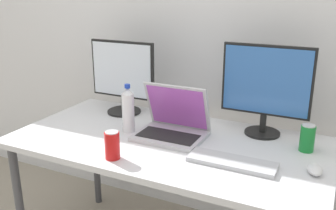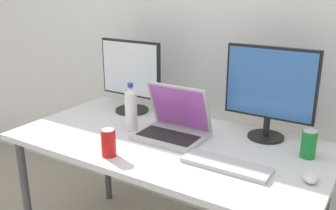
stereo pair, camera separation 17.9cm
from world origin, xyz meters
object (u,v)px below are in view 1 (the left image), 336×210
soda_can_near_keyboard (307,138)px  monitor_left (123,76)px  soda_can_by_laptop (112,145)px  laptop_silver (174,125)px  keyboard_main (232,162)px  water_bottle (128,110)px  mouse_by_keyboard (315,169)px  monitor_center (266,86)px  work_desk (168,151)px

soda_can_near_keyboard → monitor_left: bearing=174.9°
monitor_left → soda_can_by_laptop: 0.64m
laptop_silver → keyboard_main: size_ratio=0.89×
monitor_left → soda_can_by_laptop: (0.29, -0.55, -0.16)m
water_bottle → soda_can_by_laptop: size_ratio=2.01×
mouse_by_keyboard → soda_can_near_keyboard: (-0.06, 0.21, 0.05)m
laptop_silver → soda_can_near_keyboard: size_ratio=2.67×
monitor_center → soda_can_near_keyboard: monitor_center is taller
soda_can_by_laptop → work_desk: bearing=66.4°
water_bottle → mouse_by_keyboard: bearing=-3.7°
monitor_center → soda_can_near_keyboard: size_ratio=3.63×
keyboard_main → mouse_by_keyboard: 0.33m
monitor_left → water_bottle: 0.33m
keyboard_main → water_bottle: size_ratio=1.49×
work_desk → monitor_left: size_ratio=3.61×
soda_can_near_keyboard → soda_can_by_laptop: same height
monitor_left → monitor_center: bearing=1.6°
laptop_silver → soda_can_by_laptop: 0.37m
monitor_center → keyboard_main: bearing=-95.9°
mouse_by_keyboard → soda_can_near_keyboard: size_ratio=0.79×
laptop_silver → keyboard_main: laptop_silver is taller
monitor_left → keyboard_main: monitor_left is taller
monitor_left → soda_can_by_laptop: size_ratio=3.39×
monitor_left → water_bottle: monitor_left is taller
keyboard_main → soda_can_by_laptop: soda_can_by_laptop is taller
work_desk → monitor_center: bearing=34.6°
monitor_center → soda_can_by_laptop: (-0.53, -0.57, -0.19)m
monitor_left → water_bottle: bearing=-52.9°
keyboard_main → water_bottle: bearing=167.5°
laptop_silver → keyboard_main: bearing=-25.9°
monitor_center → soda_can_by_laptop: bearing=-132.9°
mouse_by_keyboard → soda_can_by_laptop: size_ratio=0.79×
mouse_by_keyboard → water_bottle: size_ratio=0.39×
laptop_silver → soda_can_by_laptop: size_ratio=2.67×
monitor_left → mouse_by_keyboard: 1.16m
soda_can_near_keyboard → water_bottle: bearing=-170.0°
keyboard_main → monitor_center: bearing=84.0°
mouse_by_keyboard → water_bottle: (-0.92, 0.06, 0.10)m
monitor_center → water_bottle: bearing=-157.2°
monitor_center → work_desk: bearing=-145.4°
keyboard_main → mouse_by_keyboard: mouse_by_keyboard is taller
keyboard_main → water_bottle: (-0.59, 0.13, 0.11)m
work_desk → monitor_left: 0.57m
keyboard_main → mouse_by_keyboard: bearing=11.9°
monitor_center → water_bottle: size_ratio=1.80×
water_bottle → soda_can_near_keyboard: bearing=10.0°
mouse_by_keyboard → soda_can_near_keyboard: 0.22m
keyboard_main → work_desk: bearing=161.6°
laptop_silver → mouse_by_keyboard: bearing=-8.7°
soda_can_by_laptop → mouse_by_keyboard: bearing=16.7°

